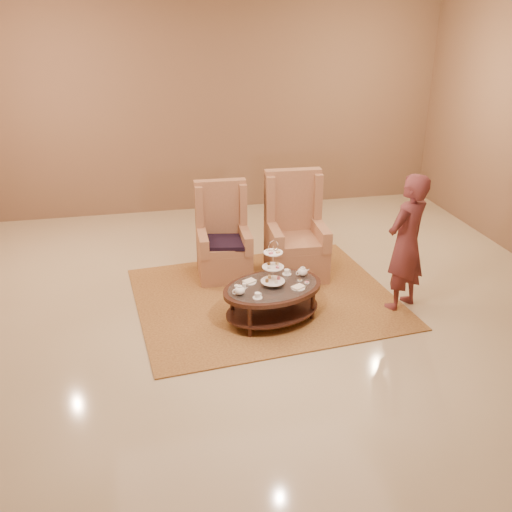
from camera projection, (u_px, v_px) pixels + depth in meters
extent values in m
plane|color=beige|center=(261.00, 317.00, 6.65)|extent=(8.00, 8.00, 0.00)
cube|color=beige|center=(261.00, 317.00, 6.65)|extent=(8.00, 8.00, 0.02)
cube|color=#88644A|center=(210.00, 108.00, 9.51)|extent=(8.00, 0.04, 3.50)
cube|color=#AF823E|center=(265.00, 298.00, 7.07)|extent=(3.32, 2.85, 0.02)
cylinder|color=black|center=(250.00, 322.00, 6.16)|extent=(0.06, 0.06, 0.39)
cylinder|color=black|center=(313.00, 305.00, 6.52)|extent=(0.06, 0.06, 0.39)
cylinder|color=black|center=(232.00, 305.00, 6.50)|extent=(0.06, 0.06, 0.39)
cylinder|color=black|center=(293.00, 290.00, 6.86)|extent=(0.06, 0.06, 0.39)
cylinder|color=white|center=(273.00, 266.00, 6.31)|extent=(0.01, 0.01, 0.49)
torus|color=white|center=(273.00, 246.00, 6.21)|extent=(0.12, 0.04, 0.12)
cylinder|color=white|center=(273.00, 281.00, 6.39)|extent=(0.34, 0.34, 0.01)
cylinder|color=white|center=(273.00, 267.00, 6.32)|extent=(0.30, 0.30, 0.01)
cylinder|color=white|center=(273.00, 252.00, 6.25)|extent=(0.27, 0.27, 0.01)
cylinder|color=#D26B7A|center=(279.00, 278.00, 6.41)|extent=(0.05, 0.05, 0.03)
cylinder|color=tan|center=(270.00, 277.00, 6.44)|extent=(0.05, 0.05, 0.03)
cylinder|color=brown|center=(267.00, 281.00, 6.35)|extent=(0.05, 0.05, 0.03)
cylinder|color=#EEE1CA|center=(276.00, 282.00, 6.32)|extent=(0.05, 0.05, 0.03)
ellipsoid|color=tan|center=(277.00, 263.00, 6.35)|extent=(0.05, 0.05, 0.03)
ellipsoid|color=brown|center=(269.00, 263.00, 6.35)|extent=(0.05, 0.05, 0.03)
ellipsoid|color=#EEE1CA|center=(269.00, 267.00, 6.26)|extent=(0.05, 0.05, 0.03)
ellipsoid|color=#D26B7A|center=(277.00, 267.00, 6.27)|extent=(0.05, 0.05, 0.03)
cube|color=brown|center=(275.00, 249.00, 6.29)|extent=(0.05, 0.04, 0.02)
cube|color=#EEE1CA|center=(268.00, 250.00, 6.26)|extent=(0.05, 0.04, 0.02)
cube|color=#D26B7A|center=(271.00, 253.00, 6.19)|extent=(0.05, 0.04, 0.02)
cube|color=tan|center=(278.00, 252.00, 6.22)|extent=(0.05, 0.04, 0.02)
ellipsoid|color=white|center=(240.00, 290.00, 6.19)|extent=(0.15, 0.15, 0.09)
cylinder|color=white|center=(240.00, 286.00, 6.17)|extent=(0.07, 0.07, 0.01)
sphere|color=white|center=(240.00, 285.00, 6.16)|extent=(0.02, 0.02, 0.02)
cone|color=white|center=(246.00, 289.00, 6.22)|extent=(0.08, 0.04, 0.05)
torus|color=white|center=(235.00, 292.00, 6.16)|extent=(0.07, 0.03, 0.07)
ellipsoid|color=white|center=(303.00, 272.00, 6.62)|extent=(0.15, 0.15, 0.09)
cylinder|color=white|center=(303.00, 268.00, 6.60)|extent=(0.07, 0.07, 0.01)
sphere|color=white|center=(303.00, 267.00, 6.59)|extent=(0.02, 0.02, 0.02)
cone|color=white|center=(308.00, 270.00, 6.65)|extent=(0.08, 0.04, 0.05)
torus|color=white|center=(298.00, 273.00, 6.59)|extent=(0.07, 0.03, 0.07)
cylinder|color=white|center=(258.00, 298.00, 6.14)|extent=(0.13, 0.13, 0.01)
cylinder|color=white|center=(258.00, 295.00, 6.13)|extent=(0.08, 0.08, 0.05)
torus|color=white|center=(261.00, 294.00, 6.15)|extent=(0.04, 0.02, 0.03)
cylinder|color=white|center=(287.00, 274.00, 6.68)|extent=(0.13, 0.13, 0.01)
cylinder|color=white|center=(287.00, 272.00, 6.67)|extent=(0.08, 0.08, 0.05)
torus|color=white|center=(289.00, 271.00, 6.68)|extent=(0.04, 0.02, 0.03)
cylinder|color=white|center=(249.00, 282.00, 6.48)|extent=(0.19, 0.19, 0.01)
cube|color=white|center=(249.00, 281.00, 6.47)|extent=(0.17, 0.15, 0.02)
cylinder|color=white|center=(298.00, 288.00, 6.35)|extent=(0.19, 0.19, 0.01)
cube|color=white|center=(298.00, 287.00, 6.34)|extent=(0.17, 0.15, 0.02)
cylinder|color=white|center=(244.00, 286.00, 6.34)|extent=(0.05, 0.05, 0.06)
cylinder|color=white|center=(307.00, 283.00, 6.46)|extent=(0.07, 0.07, 0.01)
cylinder|color=#D26B7A|center=(307.00, 282.00, 6.46)|extent=(0.05, 0.05, 0.01)
cylinder|color=white|center=(300.00, 280.00, 6.51)|extent=(0.07, 0.07, 0.01)
cylinder|color=brown|center=(300.00, 280.00, 6.51)|extent=(0.05, 0.05, 0.01)
cylinder|color=white|center=(236.00, 286.00, 6.39)|extent=(0.07, 0.07, 0.01)
cylinder|color=#EEE1CA|center=(236.00, 285.00, 6.38)|extent=(0.05, 0.05, 0.01)
cube|color=#AD7551|center=(224.00, 262.00, 7.57)|extent=(0.70, 0.70, 0.40)
cube|color=#AD7551|center=(224.00, 246.00, 7.42)|extent=(0.59, 0.59, 0.10)
cube|color=#AD7551|center=(221.00, 225.00, 7.65)|extent=(0.68, 0.16, 1.25)
cube|color=#AD7551|center=(199.00, 207.00, 7.45)|extent=(0.10, 0.22, 0.58)
cube|color=#AD7551|center=(242.00, 204.00, 7.54)|extent=(0.10, 0.22, 0.58)
cube|color=#AD7551|center=(203.00, 242.00, 7.35)|extent=(0.14, 0.61, 0.25)
cube|color=#AD7551|center=(245.00, 239.00, 7.43)|extent=(0.14, 0.61, 0.25)
cube|color=black|center=(224.00, 242.00, 7.37)|extent=(0.61, 0.57, 0.06)
cube|color=#AD7551|center=(296.00, 260.00, 7.59)|extent=(0.78, 0.78, 0.45)
cube|color=#AD7551|center=(298.00, 242.00, 7.43)|extent=(0.66, 0.66, 0.11)
cube|color=#AD7551|center=(292.00, 219.00, 7.68)|extent=(0.75, 0.18, 1.38)
cube|color=#AD7551|center=(269.00, 199.00, 7.46)|extent=(0.12, 0.24, 0.64)
cube|color=#AD7551|center=(317.00, 196.00, 7.56)|extent=(0.12, 0.24, 0.64)
cube|color=#AD7551|center=(274.00, 238.00, 7.35)|extent=(0.16, 0.67, 0.28)
cube|color=#AD7551|center=(321.00, 235.00, 7.44)|extent=(0.16, 0.67, 0.28)
imported|color=brown|center=(406.00, 243.00, 6.56)|extent=(0.72, 0.64, 1.65)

